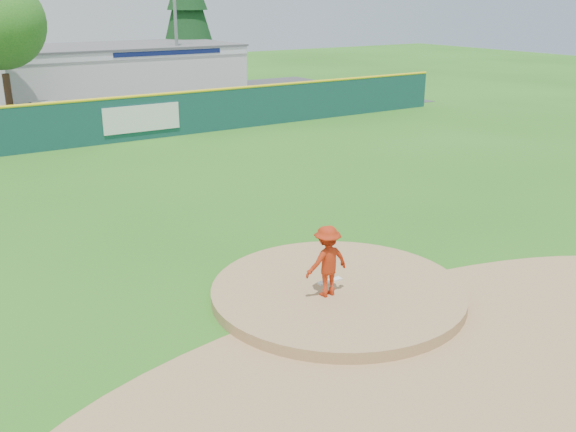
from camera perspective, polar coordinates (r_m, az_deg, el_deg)
ground at (r=14.14m, az=4.43°, el=-7.20°), size 120.00×120.00×0.00m
pitchers_mound at (r=14.14m, az=4.43°, el=-7.20°), size 5.50×5.50×0.50m
pitching_rubber at (r=14.24m, az=3.73°, el=-5.79°), size 0.60×0.15×0.04m
infield_dirt_arc at (r=12.18m, az=13.14°, el=-12.23°), size 15.40×15.40×0.01m
parking_lot at (r=38.37m, az=-20.89°, el=8.33°), size 44.00×16.00×0.02m
pitcher at (r=13.35m, az=3.50°, el=-4.02°), size 0.99×0.57×1.53m
van at (r=35.33m, az=-20.13°, el=8.63°), size 4.68×2.75×1.22m
pool_building_grp at (r=44.48m, az=-14.93°, el=12.36°), size 15.20×8.20×3.31m
fence_banners at (r=28.99m, az=-21.43°, el=7.21°), size 12.78×0.04×1.20m
outfield_fence at (r=29.56m, az=-17.22°, el=8.05°), size 40.00×0.14×2.07m
deciduous_tree at (r=35.57m, az=-24.25°, el=14.60°), size 5.60×5.60×7.36m
conifer_tree at (r=50.53m, az=-8.95°, el=17.87°), size 4.40×4.40×9.50m
light_pole_right at (r=42.51m, az=-10.03°, el=17.68°), size 1.75×0.25×10.00m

